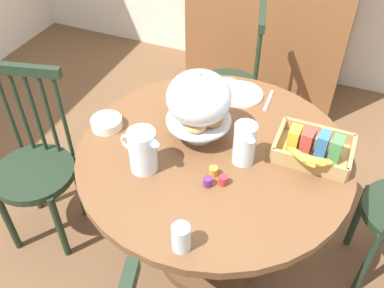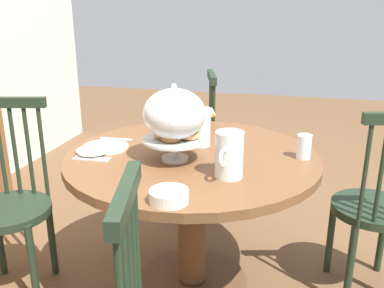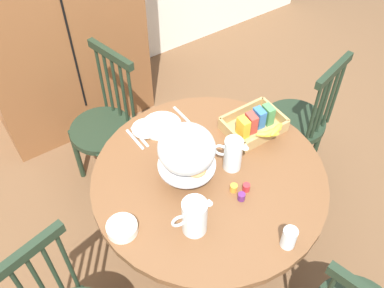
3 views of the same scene
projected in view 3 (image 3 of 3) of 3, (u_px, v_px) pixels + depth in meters
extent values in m
plane|color=brown|center=(198.00, 239.00, 2.78)|extent=(10.00, 10.00, 0.00)
cube|color=brown|center=(50.00, 5.00, 2.86)|extent=(1.10, 0.56, 1.90)
cube|color=black|center=(64.00, 12.00, 2.63)|extent=(0.01, 0.01, 1.52)
cylinder|color=brown|center=(209.00, 179.00, 2.20)|extent=(1.17, 1.17, 0.04)
cylinder|color=brown|center=(207.00, 216.00, 2.45)|extent=(0.14, 0.14, 0.63)
cylinder|color=brown|center=(205.00, 247.00, 2.71)|extent=(0.56, 0.56, 0.06)
cylinder|color=#1E2D1E|center=(294.00, 122.00, 2.85)|extent=(0.40, 0.40, 0.04)
cylinder|color=#1E2D1E|center=(282.00, 125.00, 3.15)|extent=(0.04, 0.04, 0.45)
cylinder|color=#1E2D1E|center=(260.00, 147.00, 3.01)|extent=(0.04, 0.04, 0.45)
cylinder|color=#1E2D1E|center=(317.00, 144.00, 3.03)|extent=(0.04, 0.04, 0.45)
cylinder|color=#1E2D1E|center=(295.00, 168.00, 2.88)|extent=(0.04, 0.04, 0.45)
cylinder|color=#1E2D1E|center=(336.00, 94.00, 2.67)|extent=(0.02, 0.02, 0.48)
cylinder|color=#1E2D1E|center=(330.00, 100.00, 2.64)|extent=(0.02, 0.02, 0.48)
cylinder|color=#1E2D1E|center=(324.00, 106.00, 2.60)|extent=(0.02, 0.02, 0.48)
cylinder|color=#1E2D1E|center=(318.00, 112.00, 2.57)|extent=(0.02, 0.02, 0.48)
cylinder|color=#1E2D1E|center=(312.00, 118.00, 2.53)|extent=(0.02, 0.02, 0.48)
cube|color=#1E2D1E|center=(335.00, 71.00, 2.41)|extent=(0.36, 0.13, 0.05)
cylinder|color=#1E2D1E|center=(102.00, 130.00, 2.80)|extent=(0.40, 0.40, 0.04)
cylinder|color=#1E2D1E|center=(77.00, 154.00, 2.96)|extent=(0.04, 0.04, 0.45)
cylinder|color=#1E2D1E|center=(104.00, 177.00, 2.83)|extent=(0.04, 0.04, 0.45)
cylinder|color=#1E2D1E|center=(109.00, 132.00, 3.10)|extent=(0.04, 0.04, 0.45)
cylinder|color=#1E2D1E|center=(136.00, 152.00, 2.97)|extent=(0.04, 0.04, 0.45)
cylinder|color=#1E2D1E|center=(101.00, 79.00, 2.76)|extent=(0.02, 0.02, 0.48)
cylinder|color=#1E2D1E|center=(109.00, 84.00, 2.73)|extent=(0.02, 0.02, 0.48)
cylinder|color=#1E2D1E|center=(116.00, 89.00, 2.70)|extent=(0.02, 0.02, 0.48)
cylinder|color=#1E2D1E|center=(124.00, 94.00, 2.67)|extent=(0.02, 0.02, 0.48)
cylinder|color=#1E2D1E|center=(132.00, 99.00, 2.64)|extent=(0.02, 0.02, 0.48)
cube|color=#1E2D1E|center=(110.00, 54.00, 2.51)|extent=(0.12, 0.36, 0.05)
cylinder|color=#1E2D1E|center=(41.00, 285.00, 1.86)|extent=(0.02, 0.02, 0.48)
cylinder|color=#1E2D1E|center=(55.00, 273.00, 1.89)|extent=(0.02, 0.02, 0.48)
cylinder|color=#1E2D1E|center=(68.00, 262.00, 1.93)|extent=(0.02, 0.02, 0.48)
cube|color=#1E2D1E|center=(23.00, 255.00, 1.67)|extent=(0.36, 0.12, 0.05)
cylinder|color=silver|center=(187.00, 176.00, 2.17)|extent=(0.12, 0.12, 0.02)
cylinder|color=silver|center=(187.00, 171.00, 2.15)|extent=(0.03, 0.03, 0.09)
cylinder|color=silver|center=(187.00, 165.00, 2.11)|extent=(0.28, 0.28, 0.01)
torus|color=#B27033|center=(197.00, 157.00, 2.11)|extent=(0.10, 0.10, 0.03)
torus|color=#D19347|center=(181.00, 156.00, 2.12)|extent=(0.10, 0.10, 0.03)
torus|color=#935628|center=(179.00, 165.00, 2.08)|extent=(0.10, 0.10, 0.03)
torus|color=tan|center=(196.00, 169.00, 2.06)|extent=(0.10, 0.10, 0.03)
ellipsoid|color=silver|center=(187.00, 149.00, 2.02)|extent=(0.27, 0.27, 0.22)
sphere|color=silver|center=(186.00, 131.00, 1.93)|extent=(0.02, 0.02, 0.02)
cylinder|color=silver|center=(233.00, 154.00, 2.16)|extent=(0.09, 0.09, 0.19)
cylinder|color=orange|center=(233.00, 158.00, 2.18)|extent=(0.08, 0.08, 0.13)
cone|color=silver|center=(245.00, 146.00, 2.09)|extent=(0.05, 0.05, 0.03)
torus|color=silver|center=(221.00, 150.00, 2.16)|extent=(0.06, 0.07, 0.07)
cylinder|color=silver|center=(195.00, 217.00, 1.91)|extent=(0.11, 0.11, 0.19)
cylinder|color=white|center=(195.00, 220.00, 1.94)|extent=(0.10, 0.10, 0.13)
cone|color=silver|center=(209.00, 201.00, 1.87)|extent=(0.04, 0.04, 0.03)
torus|color=silver|center=(179.00, 221.00, 1.89)|extent=(0.08, 0.03, 0.07)
cube|color=tan|center=(253.00, 128.00, 2.40)|extent=(0.30, 0.22, 0.01)
cube|color=tan|center=(267.00, 136.00, 2.32)|extent=(0.30, 0.02, 0.07)
cube|color=tan|center=(241.00, 112.00, 2.44)|extent=(0.30, 0.02, 0.07)
cube|color=tan|center=(231.00, 135.00, 2.32)|extent=(0.02, 0.22, 0.07)
cube|color=tan|center=(275.00, 113.00, 2.44)|extent=(0.02, 0.22, 0.07)
cube|color=gold|center=(243.00, 127.00, 2.32)|extent=(0.05, 0.07, 0.11)
cube|color=#B23D33|center=(251.00, 123.00, 2.34)|extent=(0.05, 0.08, 0.11)
cube|color=#336BAD|center=(259.00, 118.00, 2.37)|extent=(0.05, 0.07, 0.11)
cube|color=#47894C|center=(268.00, 114.00, 2.38)|extent=(0.05, 0.07, 0.11)
ellipsoid|color=yellow|center=(268.00, 134.00, 2.25)|extent=(0.14, 0.08, 0.05)
ellipsoid|color=yellow|center=(272.00, 132.00, 2.26)|extent=(0.13, 0.03, 0.05)
ellipsoid|color=yellow|center=(277.00, 129.00, 2.27)|extent=(0.14, 0.08, 0.05)
cylinder|color=white|center=(162.00, 126.00, 2.41)|extent=(0.22, 0.22, 0.01)
cylinder|color=white|center=(146.00, 128.00, 2.38)|extent=(0.15, 0.15, 0.01)
cylinder|color=white|center=(122.00, 228.00, 1.96)|extent=(0.14, 0.14, 0.04)
cylinder|color=silver|center=(289.00, 238.00, 1.89)|extent=(0.06, 0.06, 0.11)
cylinder|color=#B7282D|center=(246.00, 187.00, 2.11)|extent=(0.04, 0.04, 0.04)
cylinder|color=orange|center=(234.00, 188.00, 2.11)|extent=(0.04, 0.04, 0.04)
cylinder|color=#5B2366|center=(241.00, 197.00, 2.08)|extent=(0.04, 0.04, 0.04)
cube|color=silver|center=(140.00, 137.00, 2.36)|extent=(0.02, 0.17, 0.01)
cube|color=silver|center=(135.00, 139.00, 2.35)|extent=(0.02, 0.17, 0.01)
cube|color=silver|center=(182.00, 116.00, 2.47)|extent=(0.02, 0.17, 0.01)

